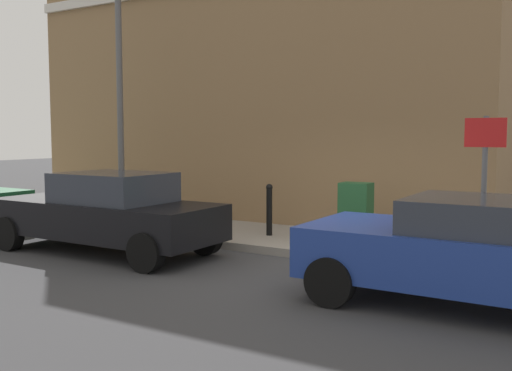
{
  "coord_description": "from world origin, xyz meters",
  "views": [
    {
      "loc": [
        -8.13,
        -3.68,
        2.17
      ],
      "look_at": [
        1.28,
        1.99,
        1.2
      ],
      "focal_mm": 40.58,
      "sensor_mm": 36.0,
      "label": 1
    }
  ],
  "objects_px": {
    "car_black": "(107,212)",
    "bollard_near_cabinet": "(269,208)",
    "car_blue": "(473,251)",
    "street_sign": "(484,168)",
    "utility_cabinet": "(356,216)",
    "lamppost": "(120,84)"
  },
  "relations": [
    {
      "from": "utility_cabinet",
      "to": "street_sign",
      "type": "bearing_deg",
      "value": -105.31
    },
    {
      "from": "car_blue",
      "to": "car_black",
      "type": "distance_m",
      "value": 6.41
    },
    {
      "from": "car_blue",
      "to": "street_sign",
      "type": "relative_size",
      "value": 1.79
    },
    {
      "from": "car_black",
      "to": "bollard_near_cabinet",
      "type": "bearing_deg",
      "value": -130.29
    },
    {
      "from": "street_sign",
      "to": "car_blue",
      "type": "bearing_deg",
      "value": -173.65
    },
    {
      "from": "car_blue",
      "to": "lamppost",
      "type": "height_order",
      "value": "lamppost"
    },
    {
      "from": "utility_cabinet",
      "to": "street_sign",
      "type": "xyz_separation_m",
      "value": [
        -0.63,
        -2.29,
        0.98
      ]
    },
    {
      "from": "car_black",
      "to": "bollard_near_cabinet",
      "type": "xyz_separation_m",
      "value": [
        2.41,
        -2.05,
        -0.05
      ]
    },
    {
      "from": "car_blue",
      "to": "street_sign",
      "type": "height_order",
      "value": "street_sign"
    },
    {
      "from": "car_black",
      "to": "street_sign",
      "type": "xyz_separation_m",
      "value": [
        1.68,
        -6.21,
        0.91
      ]
    },
    {
      "from": "bollard_near_cabinet",
      "to": "street_sign",
      "type": "distance_m",
      "value": 4.33
    },
    {
      "from": "bollard_near_cabinet",
      "to": "street_sign",
      "type": "relative_size",
      "value": 0.45
    },
    {
      "from": "bollard_near_cabinet",
      "to": "street_sign",
      "type": "height_order",
      "value": "street_sign"
    },
    {
      "from": "street_sign",
      "to": "lamppost",
      "type": "height_order",
      "value": "lamppost"
    },
    {
      "from": "car_black",
      "to": "bollard_near_cabinet",
      "type": "distance_m",
      "value": 3.16
    },
    {
      "from": "utility_cabinet",
      "to": "lamppost",
      "type": "xyz_separation_m",
      "value": [
        -0.19,
        5.6,
        2.62
      ]
    },
    {
      "from": "car_blue",
      "to": "car_black",
      "type": "bearing_deg",
      "value": -0.77
    },
    {
      "from": "car_black",
      "to": "street_sign",
      "type": "distance_m",
      "value": 6.5
    },
    {
      "from": "car_black",
      "to": "utility_cabinet",
      "type": "xyz_separation_m",
      "value": [
        2.31,
        -3.92,
        -0.07
      ]
    },
    {
      "from": "bollard_near_cabinet",
      "to": "lamppost",
      "type": "xyz_separation_m",
      "value": [
        -0.29,
        3.72,
        2.6
      ]
    },
    {
      "from": "street_sign",
      "to": "bollard_near_cabinet",
      "type": "bearing_deg",
      "value": 80.09
    },
    {
      "from": "utility_cabinet",
      "to": "bollard_near_cabinet",
      "type": "bearing_deg",
      "value": 86.94
    }
  ]
}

